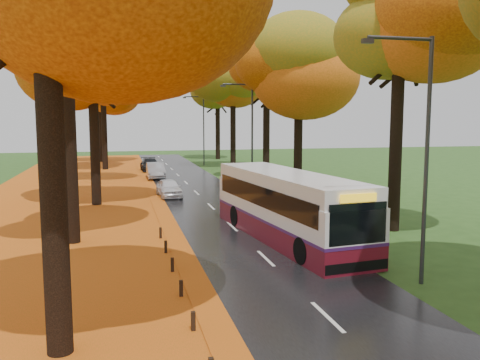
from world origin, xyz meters
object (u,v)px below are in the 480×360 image
object	(u,v)px
car_white	(169,188)
car_silver	(156,170)
streetlamp_near	(420,142)
bus	(287,205)
streetlamp_far	(202,125)
car_dark	(150,165)
streetlamp_mid	(249,128)

from	to	relation	value
car_white	car_silver	distance (m)	11.22
streetlamp_near	car_silver	distance (m)	32.58
bus	car_white	world-z (taller)	bus
streetlamp_far	car_white	size ratio (longest dim) A/B	2.20
car_dark	streetlamp_near	bearing A→B (deg)	-82.87
streetlamp_mid	streetlamp_far	world-z (taller)	same
streetlamp_near	streetlamp_far	world-z (taller)	same
car_white	car_dark	world-z (taller)	car_dark
car_silver	car_dark	world-z (taller)	car_silver
streetlamp_mid	car_white	world-z (taller)	streetlamp_mid
car_white	streetlamp_near	bearing A→B (deg)	-77.79
streetlamp_near	car_dark	size ratio (longest dim) A/B	1.80
streetlamp_near	streetlamp_mid	world-z (taller)	same
streetlamp_mid	car_white	bearing A→B (deg)	-166.27
bus	car_white	size ratio (longest dim) A/B	3.20
streetlamp_near	streetlamp_mid	distance (m)	22.00
streetlamp_mid	bus	xyz separation A→B (m)	(-2.14, -15.15, -3.10)
streetlamp_near	car_silver	bearing A→B (deg)	101.07
streetlamp_mid	streetlamp_far	xyz separation A→B (m)	(0.00, 22.00, 0.00)
bus	car_dark	xyz separation A→B (m)	(-4.16, 31.68, -0.93)
streetlamp_near	streetlamp_mid	bearing A→B (deg)	90.00
streetlamp_mid	car_dark	bearing A→B (deg)	110.86
bus	car_dark	world-z (taller)	bus
bus	car_white	distance (m)	14.25
bus	car_silver	world-z (taller)	bus
car_silver	streetlamp_near	bearing A→B (deg)	-79.13
car_silver	car_dark	bearing A→B (deg)	90.54
streetlamp_far	car_white	world-z (taller)	streetlamp_far
streetlamp_far	bus	size ratio (longest dim) A/B	0.69
streetlamp_near	bus	size ratio (longest dim) A/B	0.69
bus	car_white	xyz separation A→B (m)	(-3.94, 13.66, -0.95)
car_white	car_silver	xyz separation A→B (m)	(-0.13, 11.22, 0.10)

